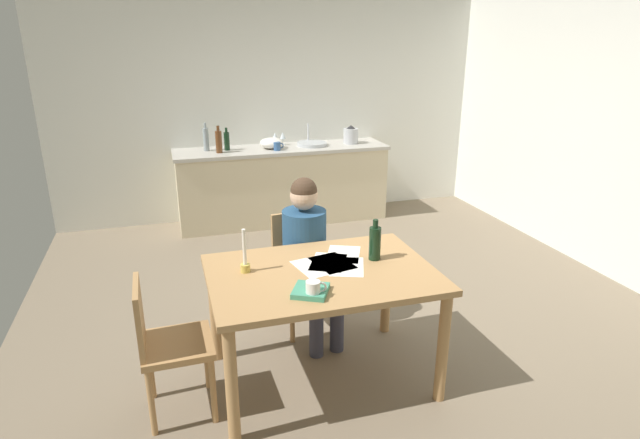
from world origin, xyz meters
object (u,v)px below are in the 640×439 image
(chair_at_table, at_px, (301,265))
(candlestick, at_px, (245,260))
(wine_bottle_on_table, at_px, (375,243))
(stovetop_kettle, at_px, (351,135))
(bottle_oil, at_px, (206,139))
(mixing_bowl, at_px, (272,143))
(bottle_wine_red, at_px, (227,141))
(wine_glass_by_kettle, at_px, (275,136))
(chair_side_empty, at_px, (166,342))
(person_seated, at_px, (308,249))
(sink_unit, at_px, (312,144))
(dining_table, at_px, (322,286))
(coffee_mug, at_px, (314,289))
(bottle_vinegar, at_px, (219,141))
(book_magazine, at_px, (311,291))
(teacup_on_counter, at_px, (277,146))
(wine_glass_near_sink, at_px, (283,136))

(chair_at_table, bearing_deg, candlestick, -130.41)
(wine_bottle_on_table, height_order, stovetop_kettle, stovetop_kettle)
(bottle_oil, height_order, mixing_bowl, bottle_oil)
(bottle_wine_red, xyz_separation_m, wine_glass_by_kettle, (0.59, 0.13, -0.00))
(wine_bottle_on_table, bearing_deg, bottle_oil, 103.80)
(chair_side_empty, xyz_separation_m, wine_glass_by_kettle, (1.38, 3.36, 0.53))
(person_seated, xyz_separation_m, sink_unit, (0.77, 2.58, 0.24))
(dining_table, relative_size, bottle_oil, 4.34)
(wine_glass_by_kettle, bearing_deg, dining_table, -97.35)
(dining_table, distance_m, wine_glass_by_kettle, 3.34)
(coffee_mug, bearing_deg, wine_bottle_on_table, 36.90)
(coffee_mug, xyz_separation_m, sink_unit, (0.98, 3.46, 0.11))
(chair_at_table, bearing_deg, bottle_wine_red, 95.01)
(wine_bottle_on_table, height_order, bottle_vinegar, bottle_vinegar)
(coffee_mug, bearing_deg, stovetop_kettle, 66.95)
(dining_table, distance_m, mixing_bowl, 3.16)
(book_magazine, relative_size, teacup_on_counter, 1.69)
(book_magazine, height_order, wine_glass_near_sink, wine_glass_near_sink)
(wine_bottle_on_table, bearing_deg, bottle_vinegar, 102.21)
(book_magazine, relative_size, wine_glass_by_kettle, 1.27)
(sink_unit, distance_m, wine_glass_by_kettle, 0.45)
(bottle_wine_red, relative_size, stovetop_kettle, 1.17)
(bottle_vinegar, xyz_separation_m, wine_glass_by_kettle, (0.69, 0.24, -0.02))
(person_seated, height_order, wine_bottle_on_table, person_seated)
(bottle_wine_red, distance_m, wine_glass_by_kettle, 0.60)
(bottle_wine_red, relative_size, teacup_on_counter, 2.22)
(chair_side_empty, relative_size, candlestick, 3.08)
(bottle_vinegar, distance_m, wine_glass_near_sink, 0.82)
(mixing_bowl, distance_m, wine_glass_near_sink, 0.24)
(candlestick, xyz_separation_m, bottle_wine_red, (0.29, 3.04, 0.16))
(dining_table, bearing_deg, book_magazine, -119.18)
(bottle_vinegar, height_order, stovetop_kettle, bottle_vinegar)
(wine_glass_near_sink, bearing_deg, wine_bottle_on_table, -92.47)
(chair_side_empty, height_order, wine_glass_near_sink, wine_glass_near_sink)
(mixing_bowl, relative_size, wine_glass_by_kettle, 1.79)
(chair_at_table, relative_size, bottle_oil, 2.76)
(candlestick, distance_m, wine_glass_by_kettle, 3.29)
(wine_glass_near_sink, bearing_deg, mixing_bowl, -135.74)
(bottle_vinegar, bearing_deg, teacup_on_counter, -5.21)
(bottle_oil, bearing_deg, bottle_vinegar, -50.88)
(candlestick, relative_size, wine_glass_near_sink, 1.81)
(wine_glass_by_kettle, distance_m, teacup_on_counter, 0.31)
(wine_glass_by_kettle, bearing_deg, chair_at_table, -98.20)
(coffee_mug, relative_size, bottle_oil, 0.38)
(bottle_oil, bearing_deg, dining_table, -83.10)
(chair_at_table, relative_size, wine_glass_by_kettle, 5.71)
(bottle_oil, xyz_separation_m, bottle_vinegar, (0.12, -0.15, -0.01))
(wine_glass_by_kettle, bearing_deg, person_seated, -97.38)
(bottle_vinegar, bearing_deg, candlestick, -93.65)
(candlestick, height_order, wine_bottle_on_table, candlestick)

